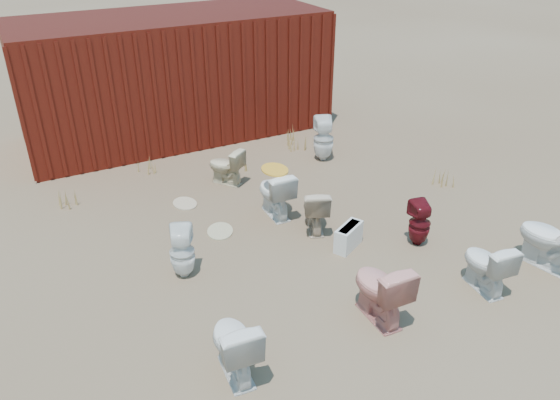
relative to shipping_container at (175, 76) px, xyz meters
name	(u,v)px	position (x,y,z in m)	size (l,w,h in m)	color
ground	(300,253)	(0.00, -5.20, -1.20)	(100.00, 100.00, 0.00)	brown
shipping_container	(175,76)	(0.00, 0.00, 0.00)	(6.00, 2.40, 2.40)	#55110E
toilet_front_a	(234,345)	(-1.68, -6.80, -0.82)	(0.43, 0.75, 0.76)	silver
toilet_front_pink	(380,289)	(0.15, -6.78, -0.80)	(0.45, 0.79, 0.81)	tan
toilet_front_c	(486,265)	(1.65, -6.95, -0.85)	(0.40, 0.69, 0.71)	white
toilet_front_maroon	(420,223)	(1.60, -5.77, -0.87)	(0.30, 0.31, 0.67)	#5C0F16
toilet_front_e	(550,239)	(2.77, -6.97, -0.78)	(0.47, 0.82, 0.84)	white
toilet_back_a	(182,252)	(-1.60, -4.94, -0.84)	(0.32, 0.33, 0.72)	white
toilet_back_beige_left	(226,166)	(-0.07, -2.73, -0.88)	(0.36, 0.63, 0.64)	beige
toilet_back_beige_right	(315,209)	(0.51, -4.74, -0.86)	(0.38, 0.67, 0.69)	#C2A98D
toilet_back_yellowlid	(275,193)	(0.18, -4.09, -0.82)	(0.43, 0.75, 0.76)	white
toilet_back_e	(323,139)	(1.93, -2.66, -0.78)	(0.38, 0.38, 0.83)	white
yellow_lid	(275,170)	(0.18, -4.09, -0.42)	(0.39, 0.48, 0.03)	gold
loose_tank	(348,237)	(0.67, -5.39, -1.02)	(0.50, 0.20, 0.35)	silver
loose_lid_near	(220,231)	(-0.78, -4.17, -1.19)	(0.38, 0.49, 0.02)	#BAB087
loose_lid_far	(185,204)	(-0.96, -3.12, -1.19)	(0.36, 0.47, 0.02)	#C2AE8D
weed_clump_a	(71,196)	(-2.57, -2.29, -1.05)	(0.36, 0.36, 0.30)	olive
weed_clump_b	(245,162)	(0.46, -2.37, -1.05)	(0.32, 0.32, 0.30)	olive
weed_clump_c	(297,143)	(1.71, -2.05, -1.06)	(0.36, 0.36, 0.29)	olive
weed_clump_d	(147,166)	(-1.18, -1.70, -1.06)	(0.30, 0.30, 0.28)	olive
weed_clump_e	(292,136)	(1.78, -1.70, -1.05)	(0.34, 0.34, 0.31)	olive
weed_clump_f	(443,179)	(3.17, -4.56, -1.06)	(0.28, 0.28, 0.28)	olive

